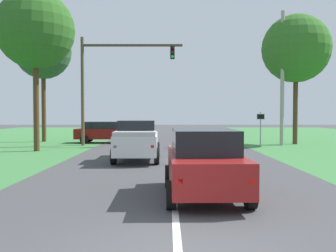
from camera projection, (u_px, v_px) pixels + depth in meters
The scene contains 11 objects.
ground_plane at pixel (170, 163), 17.75m from camera, with size 120.00×120.00×0.00m, color #424244.
lane_centre_stripe at pixel (176, 244), 6.76m from camera, with size 0.16×41.36×0.01m, color white.
red_suv_near at pixel (202, 161), 10.62m from camera, with size 2.28×4.46×1.92m.
pickup_truck_lead at pixel (135, 140), 18.66m from camera, with size 2.33×5.05×2.03m.
traffic_light at pixel (106, 74), 27.33m from camera, with size 7.51×0.40×8.00m.
keep_moving_sign at pixel (259, 124), 27.07m from camera, with size 0.60×0.09×2.50m.
oak_tree_right at pixel (294, 49), 28.55m from camera, with size 5.21×5.21×9.98m.
crossing_suv_far at pixel (102, 132), 29.89m from camera, with size 4.60×2.10×1.71m.
utility_pole_right at pixel (280, 79), 27.48m from camera, with size 0.28×0.28×9.94m, color #9E998E.
extra_tree_1 at pixel (33, 30), 23.11m from camera, with size 4.86×4.86×10.04m.
extra_tree_2 at pixel (41, 51), 30.94m from camera, with size 4.65×4.65×9.92m.
Camera 1 is at (-0.17, -6.00, 2.38)m, focal length 39.66 mm.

